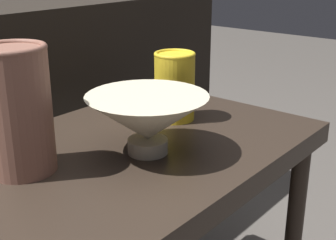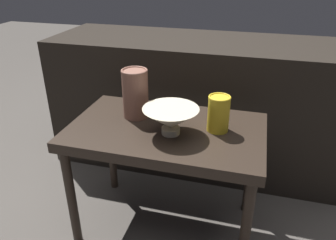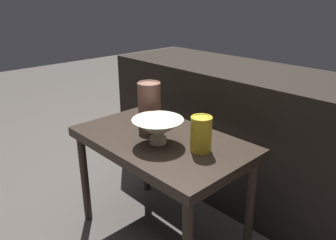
# 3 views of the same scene
# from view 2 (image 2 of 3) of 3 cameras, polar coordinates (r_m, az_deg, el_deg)

# --- Properties ---
(ground_plane) EXTENTS (8.00, 8.00, 0.00)m
(ground_plane) POSITION_cam_2_polar(r_m,az_deg,el_deg) (1.52, -0.26, -17.62)
(ground_plane) COLOR #4C4742
(table) EXTENTS (0.73, 0.44, 0.48)m
(table) POSITION_cam_2_polar(r_m,az_deg,el_deg) (1.25, -0.29, -3.53)
(table) COLOR #2D231C
(table) RESTS_ON ground_plane
(couch_backdrop) EXTENTS (1.49, 0.50, 0.68)m
(couch_backdrop) POSITION_cam_2_polar(r_m,az_deg,el_deg) (1.79, 4.67, 3.07)
(couch_backdrop) COLOR black
(couch_backdrop) RESTS_ON ground_plane
(bowl) EXTENTS (0.20, 0.20, 0.10)m
(bowl) POSITION_cam_2_polar(r_m,az_deg,el_deg) (1.16, 0.48, 0.25)
(bowl) COLOR beige
(bowl) RESTS_ON table
(vase_textured_left) EXTENTS (0.10, 0.10, 0.19)m
(vase_textured_left) POSITION_cam_2_polar(r_m,az_deg,el_deg) (1.28, -5.71, 4.72)
(vase_textured_left) COLOR brown
(vase_textured_left) RESTS_ON table
(vase_colorful_right) EXTENTS (0.08, 0.08, 0.13)m
(vase_colorful_right) POSITION_cam_2_polar(r_m,az_deg,el_deg) (1.19, 8.80, 1.21)
(vase_colorful_right) COLOR gold
(vase_colorful_right) RESTS_ON table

